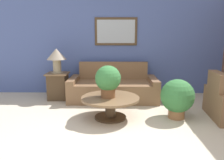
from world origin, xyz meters
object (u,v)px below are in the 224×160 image
Objects in this scene: couch_main at (113,88)px; potted_plant_floor at (177,97)px; potted_plant_on_table at (108,80)px; table_lamp at (57,56)px; coffee_table at (110,103)px; side_table at (58,86)px.

couch_main reaches higher than potted_plant_floor.
couch_main is 3.53× the size of potted_plant_on_table.
table_lamp is 0.79× the size of potted_plant_floor.
potted_plant_on_table is at bearing -165.48° from coffee_table.
couch_main is at bearing 88.24° from coffee_table.
side_table reaches higher than coffee_table.
table_lamp is at bearing -179.78° from couch_main.
couch_main reaches higher than coffee_table.
couch_main is at bearing 86.36° from potted_plant_on_table.
table_lamp is at bearing 0.00° from side_table.
potted_plant_floor is at bearing -45.65° from couch_main.
potted_plant_on_table reaches higher than side_table.
couch_main is at bearing 0.22° from side_table.
couch_main is 1.26m from coffee_table.
coffee_table is 1.25m from potted_plant_floor.
coffee_table is 1.96m from table_lamp.
potted_plant_on_table is at bearing -93.64° from couch_main.
potted_plant_on_table is at bearing -178.55° from potted_plant_floor.
potted_plant_floor is at bearing 1.45° from potted_plant_on_table.
potted_plant_floor reaches higher than coffee_table.
table_lamp is 1.82m from potted_plant_on_table.
coffee_table is at bearing -43.76° from table_lamp.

